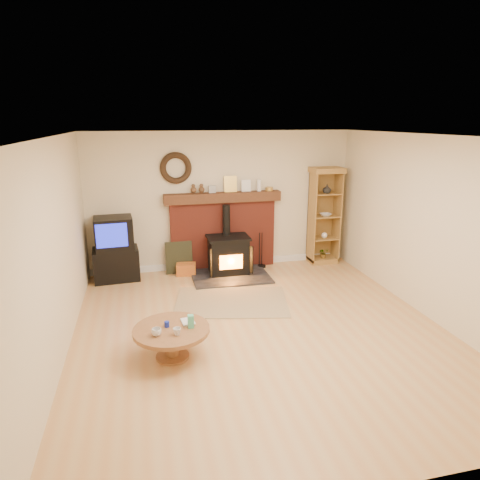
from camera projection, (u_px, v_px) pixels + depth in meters
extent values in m
plane|color=tan|center=(260.00, 330.00, 5.89)|extent=(5.50, 5.50, 0.00)
cube|color=beige|center=(222.00, 201.00, 8.11)|extent=(5.00, 0.02, 2.60)
cube|color=beige|center=(370.00, 344.00, 2.96)|extent=(5.00, 0.02, 2.60)
cube|color=beige|center=(56.00, 252.00, 4.99)|extent=(0.02, 5.50, 2.60)
cube|color=beige|center=(431.00, 228.00, 6.08)|extent=(0.02, 5.50, 2.60)
cube|color=white|center=(263.00, 136.00, 5.18)|extent=(5.00, 5.50, 0.02)
cube|color=white|center=(223.00, 263.00, 8.43)|extent=(5.00, 0.04, 0.12)
torus|color=black|center=(176.00, 168.00, 7.69)|extent=(0.57, 0.11, 0.57)
cube|color=maroon|center=(223.00, 235.00, 8.22)|extent=(2.00, 0.15, 1.30)
cube|color=#3A2212|center=(223.00, 197.00, 7.98)|extent=(2.20, 0.22, 0.18)
cube|color=#999999|center=(212.00, 189.00, 7.90)|extent=(0.13, 0.05, 0.14)
cube|color=gold|center=(230.00, 184.00, 7.98)|extent=(0.24, 0.06, 0.30)
cube|color=white|center=(246.00, 186.00, 8.05)|extent=(0.18, 0.05, 0.22)
cylinder|color=white|center=(259.00, 185.00, 8.09)|extent=(0.08, 0.08, 0.22)
cylinder|color=gold|center=(269.00, 189.00, 8.15)|extent=(0.14, 0.14, 0.07)
cube|color=black|center=(231.00, 276.00, 7.86)|extent=(1.40, 1.00, 0.03)
cube|color=black|center=(228.00, 255.00, 7.95)|extent=(0.70, 0.50, 0.65)
cube|color=black|center=(228.00, 238.00, 7.86)|extent=(0.77, 0.55, 0.04)
cylinder|color=black|center=(226.00, 220.00, 7.92)|extent=(0.14, 0.14, 0.56)
cube|color=orange|center=(231.00, 262.00, 7.72)|extent=(0.42, 0.02, 0.26)
cube|color=black|center=(213.00, 261.00, 7.70)|extent=(0.17, 0.22, 0.52)
cube|color=black|center=(247.00, 259.00, 7.84)|extent=(0.17, 0.22, 0.52)
cube|color=brown|center=(231.00, 302.00, 6.79)|extent=(1.96, 1.54, 0.01)
cube|color=black|center=(116.00, 264.00, 7.69)|extent=(0.82, 0.60, 0.58)
cube|color=black|center=(114.00, 233.00, 7.53)|extent=(0.69, 0.59, 0.58)
cube|color=#151EB1|center=(112.00, 236.00, 7.26)|extent=(0.52, 0.05, 0.41)
cube|color=olive|center=(322.00, 259.00, 8.68)|extent=(0.55, 0.40, 0.10)
cube|color=olive|center=(320.00, 215.00, 8.62)|extent=(0.55, 0.02, 1.76)
cube|color=olive|center=(312.00, 218.00, 8.38)|extent=(0.02, 0.40, 1.76)
cube|color=olive|center=(337.00, 217.00, 8.50)|extent=(0.02, 0.40, 1.76)
cube|color=olive|center=(327.00, 170.00, 8.19)|extent=(0.61, 0.44, 0.10)
cube|color=olive|center=(323.00, 238.00, 8.56)|extent=(0.51, 0.36, 0.02)
cube|color=olive|center=(324.00, 216.00, 8.44)|extent=(0.51, 0.36, 0.02)
cube|color=olive|center=(326.00, 193.00, 8.31)|extent=(0.51, 0.36, 0.02)
imported|color=white|center=(327.00, 189.00, 8.24)|extent=(0.17, 0.17, 0.17)
imported|color=white|center=(326.00, 215.00, 8.38)|extent=(0.22, 0.22, 0.05)
sphere|color=white|center=(324.00, 235.00, 8.49)|extent=(0.12, 0.12, 0.12)
imported|color=#4BAC87|center=(323.00, 253.00, 8.59)|extent=(0.19, 0.16, 0.21)
cube|color=orange|center=(186.00, 269.00, 7.94)|extent=(0.38, 0.27, 0.22)
cube|color=black|center=(179.00, 257.00, 8.01)|extent=(0.50, 0.13, 0.60)
cylinder|color=black|center=(262.00, 266.00, 8.38)|extent=(0.16, 0.16, 0.04)
cylinder|color=black|center=(259.00, 250.00, 8.28)|extent=(0.02, 0.02, 0.70)
cylinder|color=black|center=(262.00, 250.00, 8.29)|extent=(0.02, 0.02, 0.70)
cylinder|color=brown|center=(173.00, 356.00, 5.21)|extent=(0.40, 0.40, 0.03)
cylinder|color=brown|center=(172.00, 344.00, 5.16)|extent=(0.15, 0.15, 0.32)
cylinder|color=brown|center=(171.00, 330.00, 5.11)|extent=(0.92, 0.92, 0.05)
imported|color=white|center=(156.00, 332.00, 4.92)|extent=(0.11, 0.11, 0.09)
imported|color=white|center=(177.00, 331.00, 4.93)|extent=(0.09, 0.09, 0.09)
imported|color=#4C331E|center=(182.00, 323.00, 5.22)|extent=(0.15, 0.21, 0.02)
cylinder|color=#132398|center=(167.00, 324.00, 5.13)|extent=(0.06, 0.06, 0.07)
cube|color=#4BAC87|center=(191.00, 321.00, 5.10)|extent=(0.07, 0.07, 0.16)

